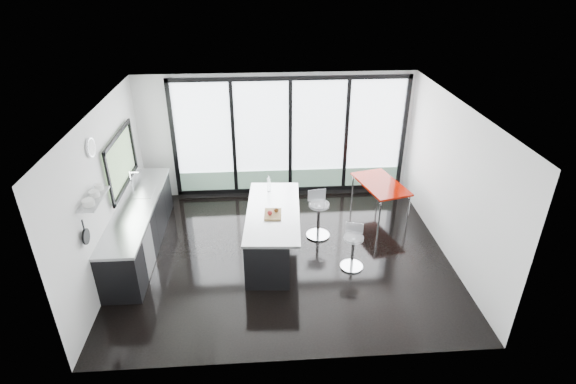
{
  "coord_description": "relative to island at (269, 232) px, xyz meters",
  "views": [
    {
      "loc": [
        -0.4,
        -6.87,
        4.95
      ],
      "look_at": [
        0.1,
        0.3,
        1.15
      ],
      "focal_mm": 28.0,
      "sensor_mm": 36.0,
      "label": 1
    }
  ],
  "objects": [
    {
      "name": "red_table",
      "position": [
        2.39,
        1.32,
        -0.11
      ],
      "size": [
        1.07,
        1.48,
        0.72
      ],
      "primitive_type": "cube",
      "rotation": [
        0.0,
        0.0,
        0.25
      ],
      "color": "#7C0A00",
      "rests_on": "floor"
    },
    {
      "name": "bar_stool_far",
      "position": [
        0.97,
        0.51,
        -0.1
      ],
      "size": [
        0.54,
        0.54,
        0.74
      ],
      "primitive_type": "cylinder",
      "rotation": [
        0.0,
        0.0,
        0.18
      ],
      "color": "silver",
      "rests_on": "floor"
    },
    {
      "name": "wall_back",
      "position": [
        0.53,
        2.4,
        0.81
      ],
      "size": [
        6.0,
        0.09,
        2.8
      ],
      "color": "silver",
      "rests_on": "ground"
    },
    {
      "name": "ceiling",
      "position": [
        0.26,
        -0.06,
        2.34
      ],
      "size": [
        6.0,
        5.0,
        0.0
      ],
      "primitive_type": "cube",
      "color": "white",
      "rests_on": "wall_back"
    },
    {
      "name": "island",
      "position": [
        0.0,
        0.0,
        0.0
      ],
      "size": [
        1.09,
        2.29,
        1.19
      ],
      "color": "black",
      "rests_on": "floor"
    },
    {
      "name": "floor",
      "position": [
        0.26,
        -0.06,
        -0.46
      ],
      "size": [
        6.0,
        5.0,
        0.0
      ],
      "primitive_type": "cube",
      "color": "black",
      "rests_on": "ground"
    },
    {
      "name": "wall_front",
      "position": [
        0.26,
        -2.56,
        0.94
      ],
      "size": [
        6.0,
        0.0,
        2.8
      ],
      "primitive_type": "cube",
      "color": "silver",
      "rests_on": "ground"
    },
    {
      "name": "counter_cabinets",
      "position": [
        -2.41,
        0.33,
        0.0
      ],
      "size": [
        0.69,
        3.24,
        1.36
      ],
      "color": "black",
      "rests_on": "floor"
    },
    {
      "name": "wall_right",
      "position": [
        3.26,
        -0.06,
        0.94
      ],
      "size": [
        0.0,
        5.0,
        2.8
      ],
      "primitive_type": "cube",
      "color": "silver",
      "rests_on": "ground"
    },
    {
      "name": "bar_stool_near",
      "position": [
        1.44,
        -0.54,
        -0.14
      ],
      "size": [
        0.49,
        0.49,
        0.65
      ],
      "primitive_type": "cylinder",
      "rotation": [
        0.0,
        0.0,
        -0.22
      ],
      "color": "silver",
      "rests_on": "floor"
    },
    {
      "name": "wall_left",
      "position": [
        -2.72,
        0.21,
        1.1
      ],
      "size": [
        0.26,
        5.0,
        2.8
      ],
      "color": "silver",
      "rests_on": "ground"
    }
  ]
}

